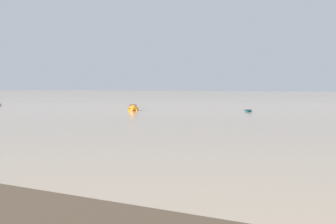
{
  "coord_description": "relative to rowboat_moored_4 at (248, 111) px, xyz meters",
  "views": [
    {
      "loc": [
        50.05,
        -24.66,
        3.99
      ],
      "look_at": [
        11.87,
        31.14,
        0.74
      ],
      "focal_mm": 56.44,
      "sensor_mm": 36.0,
      "label": 1
    }
  ],
  "objects": [
    {
      "name": "motorboat_moored_1",
      "position": [
        -17.33,
        -7.54,
        0.13
      ],
      "size": [
        3.73,
        4.42,
        1.65
      ],
      "rotation": [
        0.0,
        0.0,
        5.32
      ],
      "color": "orange",
      "rests_on": "ground"
    },
    {
      "name": "rowboat_moored_4",
      "position": [
        0.0,
        0.0,
        0.0
      ],
      "size": [
        1.78,
        3.06,
        0.46
      ],
      "rotation": [
        0.0,
        0.0,
        5.0
      ],
      "color": "#197084",
      "rests_on": "ground"
    }
  ]
}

